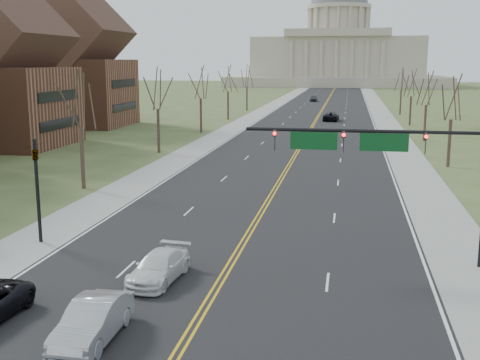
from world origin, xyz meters
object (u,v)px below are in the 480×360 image
at_px(signal_left, 37,179).
at_px(car_far_sb, 313,98).
at_px(car_sb_inner_lead, 93,321).
at_px(signal_mast, 382,152).
at_px(car_sb_inner_second, 159,267).
at_px(car_far_nb, 331,116).

bearing_deg(signal_left, car_far_sb, 86.41).
relative_size(signal_left, car_far_sb, 1.32).
relative_size(signal_left, car_sb_inner_lead, 1.28).
bearing_deg(signal_left, signal_mast, -0.00).
xyz_separation_m(signal_left, car_far_sb, (7.99, 127.37, -2.93)).
bearing_deg(car_sb_inner_second, car_far_sb, 95.61).
bearing_deg(signal_mast, car_sb_inner_lead, -134.11).
bearing_deg(signal_mast, car_far_sb, 94.92).
relative_size(car_far_nb, car_far_sb, 1.21).
relative_size(signal_mast, car_sb_inner_lead, 2.59).
distance_m(signal_mast, car_far_sb, 127.94).
xyz_separation_m(car_sb_inner_second, car_far_sb, (-0.63, 132.09, 0.10)).
height_order(signal_mast, signal_left, signal_mast).
relative_size(signal_mast, car_sb_inner_second, 2.62).
bearing_deg(car_far_nb, car_sb_inner_lead, 88.58).
bearing_deg(car_far_nb, car_far_sb, -80.71).
bearing_deg(car_sb_inner_lead, car_far_sb, 89.69).
distance_m(car_sb_inner_lead, car_sb_inner_second, 6.45).
xyz_separation_m(signal_mast, signal_left, (-18.95, 0.00, -2.05)).
bearing_deg(signal_mast, car_far_nb, 93.65).
xyz_separation_m(car_sb_inner_lead, car_far_sb, (-0.15, 138.52, 0.00)).
bearing_deg(car_sb_inner_second, signal_left, 156.60).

